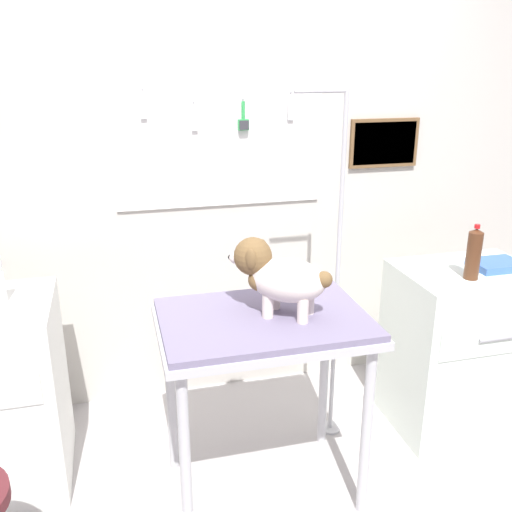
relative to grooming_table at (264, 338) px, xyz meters
name	(u,v)px	position (x,y,z in m)	size (l,w,h in m)	color
rear_wall_panel	(225,195)	(0.04, 0.93, 0.40)	(4.00, 0.11, 2.30)	beige
grooming_table	(264,338)	(0.00, 0.00, 0.00)	(0.87, 0.61, 0.86)	#B7B7BC
grooming_arm	(335,287)	(0.45, 0.32, 0.05)	(0.29, 0.11, 1.74)	#B7B7BC
dog	(278,275)	(0.06, 0.01, 0.27)	(0.41, 0.34, 0.32)	silver
cabinet_right	(460,348)	(1.13, 0.24, -0.33)	(0.68, 0.54, 0.87)	white
soda_bottle	(474,254)	(1.06, 0.14, 0.23)	(0.07, 0.07, 0.27)	#4E2C19
supply_tray	(496,265)	(1.27, 0.23, 0.13)	(0.24, 0.18, 0.04)	#3C67BA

